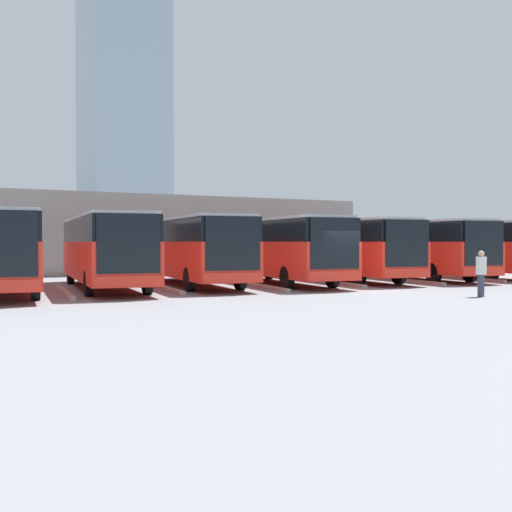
{
  "coord_description": "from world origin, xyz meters",
  "views": [
    {
      "loc": [
        16.28,
        21.61,
        2.06
      ],
      "look_at": [
        0.99,
        -6.07,
        1.37
      ],
      "focal_mm": 45.0,
      "sensor_mm": 36.0,
      "label": 1
    }
  ],
  "objects": [
    {
      "name": "ground_plane",
      "position": [
        0.0,
        0.0,
        0.0
      ],
      "size": [
        600.0,
        600.0,
        0.0
      ],
      "primitive_type": "plane",
      "color": "gray"
    },
    {
      "name": "bus_0",
      "position": [
        -12.78,
        -5.72,
        1.78
      ],
      "size": [
        4.15,
        12.41,
        3.18
      ],
      "rotation": [
        0.0,
        0.0,
        -0.14
      ],
      "color": "red",
      "rests_on": "ground_plane"
    },
    {
      "name": "curb_divider_0",
      "position": [
        -10.65,
        -3.92,
        0.07
      ],
      "size": [
        1.18,
        6.98,
        0.15
      ],
      "primitive_type": "cube",
      "rotation": [
        0.0,
        0.0,
        -0.14
      ],
      "color": "#9E9E99",
      "rests_on": "ground_plane"
    },
    {
      "name": "bus_1",
      "position": [
        -8.52,
        -5.6,
        1.78
      ],
      "size": [
        4.15,
        12.41,
        3.18
      ],
      "rotation": [
        0.0,
        0.0,
        -0.14
      ],
      "color": "red",
      "rests_on": "ground_plane"
    },
    {
      "name": "curb_divider_1",
      "position": [
        -6.39,
        -3.79,
        0.07
      ],
      "size": [
        1.18,
        6.98,
        0.15
      ],
      "primitive_type": "cube",
      "rotation": [
        0.0,
        0.0,
        -0.14
      ],
      "color": "#9E9E99",
      "rests_on": "ground_plane"
    },
    {
      "name": "bus_2",
      "position": [
        -4.26,
        -6.15,
        1.78
      ],
      "size": [
        4.15,
        12.41,
        3.18
      ],
      "rotation": [
        0.0,
        0.0,
        -0.14
      ],
      "color": "red",
      "rests_on": "ground_plane"
    },
    {
      "name": "curb_divider_2",
      "position": [
        -2.13,
        -4.35,
        0.07
      ],
      "size": [
        1.18,
        6.98,
        0.15
      ],
      "primitive_type": "cube",
      "rotation": [
        0.0,
        0.0,
        -0.14
      ],
      "color": "#9E9E99",
      "rests_on": "ground_plane"
    },
    {
      "name": "bus_3",
      "position": [
        0.0,
        -5.71,
        1.78
      ],
      "size": [
        4.15,
        12.41,
        3.18
      ],
      "rotation": [
        0.0,
        0.0,
        -0.14
      ],
      "color": "red",
      "rests_on": "ground_plane"
    },
    {
      "name": "curb_divider_3",
      "position": [
        2.13,
        -3.91,
        0.07
      ],
      "size": [
        1.18,
        6.98,
        0.15
      ],
      "primitive_type": "cube",
      "rotation": [
        0.0,
        0.0,
        -0.14
      ],
      "color": "#9E9E99",
      "rests_on": "ground_plane"
    },
    {
      "name": "bus_4",
      "position": [
        4.26,
        -6.51,
        1.78
      ],
      "size": [
        4.15,
        12.41,
        3.18
      ],
      "rotation": [
        0.0,
        0.0,
        -0.14
      ],
      "color": "red",
      "rests_on": "ground_plane"
    },
    {
      "name": "curb_divider_4",
      "position": [
        6.39,
        -4.7,
        0.07
      ],
      "size": [
        1.18,
        6.98,
        0.15
      ],
      "primitive_type": "cube",
      "rotation": [
        0.0,
        0.0,
        -0.14
      ],
      "color": "#9E9E99",
      "rests_on": "ground_plane"
    },
    {
      "name": "bus_5",
      "position": [
        8.52,
        -6.16,
        1.78
      ],
      "size": [
        4.15,
        12.41,
        3.18
      ],
      "rotation": [
        0.0,
        0.0,
        -0.14
      ],
      "color": "red",
      "rests_on": "ground_plane"
    },
    {
      "name": "curb_divider_5",
      "position": [
        10.65,
        -4.36,
        0.07
      ],
      "size": [
        1.18,
        6.98,
        0.15
      ],
      "primitive_type": "cube",
      "rotation": [
        0.0,
        0.0,
        -0.14
      ],
      "color": "#9E9E99",
      "rests_on": "ground_plane"
    },
    {
      "name": "bus_6",
      "position": [
        12.79,
        -5.76,
        1.78
      ],
      "size": [
        4.15,
        12.41,
        3.18
      ],
      "rotation": [
        0.0,
        0.0,
        -0.14
      ],
      "color": "red",
      "rests_on": "ground_plane"
    },
    {
      "name": "pedestrian",
      "position": [
        -2.66,
        4.74,
        0.93
      ],
      "size": [
        0.52,
        0.52,
        1.73
      ],
      "rotation": [
        0.0,
        0.0,
        0.47
      ],
      "color": "#38384C",
      "rests_on": "ground_plane"
    },
    {
      "name": "station_building",
      "position": [
        0.0,
        -21.05,
        2.59
      ],
      "size": [
        26.62,
        11.08,
        5.11
      ],
      "color": "gray",
      "rests_on": "ground_plane"
    },
    {
      "name": "office_tower",
      "position": [
        -37.26,
        -150.51,
        37.65
      ],
      "size": [
        21.02,
        21.02,
        76.5
      ],
      "color": "#93A8B7",
      "rests_on": "ground_plane"
    }
  ]
}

